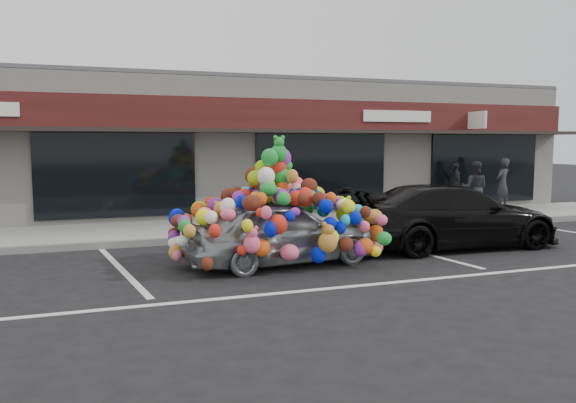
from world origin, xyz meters
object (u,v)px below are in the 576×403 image
object	(u,v)px
pedestrian_b	(474,188)
pedestrian_c	(454,185)
toy_car	(280,224)
black_sedan	(453,216)
pedestrian_a	(502,184)

from	to	relation	value
pedestrian_b	pedestrian_c	distance (m)	1.29
toy_car	pedestrian_b	distance (m)	8.57
black_sedan	pedestrian_c	xyz separation A→B (m)	(3.60, 4.92, 0.24)
black_sedan	pedestrian_a	distance (m)	6.50
pedestrian_a	pedestrian_c	size ratio (longest dim) A/B	1.06
toy_car	pedestrian_b	size ratio (longest dim) A/B	2.58
black_sedan	pedestrian_c	world-z (taller)	pedestrian_c
pedestrian_b	pedestrian_a	bearing A→B (deg)	-120.10
pedestrian_b	pedestrian_c	size ratio (longest dim) A/B	1.02
toy_car	black_sedan	xyz separation A→B (m)	(4.17, 0.39, -0.09)
toy_car	pedestrian_b	xyz separation A→B (m)	(7.56, 4.03, 0.17)
black_sedan	pedestrian_c	bearing A→B (deg)	-34.63
black_sedan	pedestrian_b	xyz separation A→B (m)	(3.39, 3.64, 0.26)
toy_car	pedestrian_b	world-z (taller)	toy_car
pedestrian_c	black_sedan	bearing A→B (deg)	-15.19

